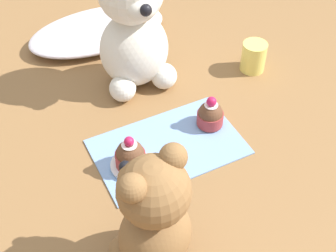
# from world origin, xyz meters

# --- Properties ---
(ground_plane) EXTENTS (4.00, 4.00, 0.00)m
(ground_plane) POSITION_xyz_m (0.00, 0.00, 0.00)
(ground_plane) COLOR olive
(knitted_placemat) EXTENTS (0.27, 0.17, 0.01)m
(knitted_placemat) POSITION_xyz_m (0.00, 0.00, 0.00)
(knitted_placemat) COLOR #7A9ED1
(knitted_placemat) RESTS_ON ground_plane
(tulle_cloth) EXTENTS (0.32, 0.18, 0.04)m
(tulle_cloth) POSITION_xyz_m (0.01, 0.38, 0.02)
(tulle_cloth) COLOR silver
(tulle_cloth) RESTS_ON ground_plane
(teddy_bear_cream) EXTENTS (0.15, 0.15, 0.28)m
(teddy_bear_cream) POSITION_xyz_m (0.03, 0.20, 0.13)
(teddy_bear_cream) COLOR silver
(teddy_bear_cream) RESTS_ON ground_plane
(teddy_bear_tan) EXTENTS (0.13, 0.13, 0.22)m
(teddy_bear_tan) POSITION_xyz_m (-0.12, -0.19, 0.10)
(teddy_bear_tan) COLOR olive
(teddy_bear_tan) RESTS_ON ground_plane
(cupcake_near_cream_bear) EXTENTS (0.05, 0.05, 0.07)m
(cupcake_near_cream_bear) POSITION_xyz_m (0.10, 0.02, 0.03)
(cupcake_near_cream_bear) COLOR #993333
(cupcake_near_cream_bear) RESTS_ON knitted_placemat
(saucer_plate) EXTENTS (0.07, 0.07, 0.01)m
(saucer_plate) POSITION_xyz_m (-0.08, -0.01, 0.01)
(saucer_plate) COLOR silver
(saucer_plate) RESTS_ON knitted_placemat
(cupcake_near_tan_bear) EXTENTS (0.05, 0.05, 0.07)m
(cupcake_near_tan_bear) POSITION_xyz_m (-0.08, -0.01, 0.03)
(cupcake_near_tan_bear) COLOR #993333
(cupcake_near_tan_bear) RESTS_ON saucer_plate
(juice_glass) EXTENTS (0.05, 0.05, 0.07)m
(juice_glass) POSITION_xyz_m (0.27, 0.12, 0.03)
(juice_glass) COLOR #EADB66
(juice_glass) RESTS_ON ground_plane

